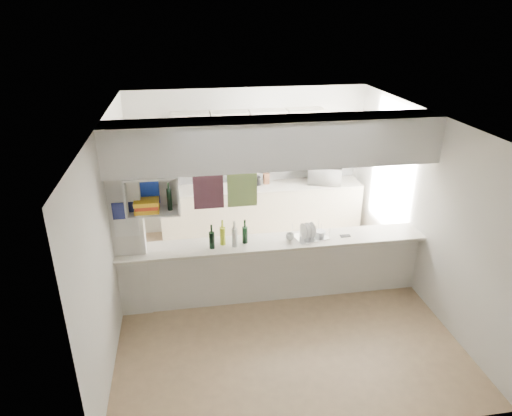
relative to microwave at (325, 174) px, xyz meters
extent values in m
plane|color=#947656|center=(-1.35, -2.06, -1.08)|extent=(4.80, 4.80, 0.00)
plane|color=white|center=(-1.35, -2.06, 1.52)|extent=(4.80, 4.80, 0.00)
plane|color=silver|center=(-1.35, 0.34, 0.22)|extent=(4.20, 0.00, 4.20)
plane|color=silver|center=(-3.45, -2.06, 0.22)|extent=(0.00, 4.80, 4.80)
plane|color=silver|center=(0.75, -2.06, 0.22)|extent=(0.00, 4.80, 4.80)
cube|color=silver|center=(-1.35, -2.06, -0.64)|extent=(4.20, 0.15, 0.88)
cube|color=beige|center=(-1.35, -2.06, -0.18)|extent=(4.20, 0.50, 0.04)
cube|color=white|center=(-1.35, -2.06, 1.22)|extent=(4.20, 0.50, 0.60)
cube|color=silver|center=(-3.25, -2.06, 0.22)|extent=(0.40, 0.18, 2.60)
cube|color=#191E4C|center=(-3.25, -2.15, 0.47)|extent=(0.30, 0.01, 0.22)
cube|color=white|center=(-3.25, -2.15, 0.24)|extent=(0.30, 0.01, 0.24)
cube|color=black|center=(-2.20, -1.84, 0.60)|extent=(0.40, 0.02, 0.62)
cube|color=#15625B|center=(-1.75, -1.84, 0.60)|extent=(0.40, 0.02, 0.62)
cube|color=white|center=(-2.90, -2.16, 0.43)|extent=(0.65, 0.35, 0.02)
cube|color=white|center=(-2.90, -2.16, 0.90)|extent=(0.65, 0.35, 0.02)
cube|color=white|center=(-2.90, -1.99, 0.67)|extent=(0.65, 0.02, 0.50)
cube|color=white|center=(-3.21, -2.16, 0.67)|extent=(0.02, 0.35, 0.50)
cube|color=white|center=(-2.59, -2.16, 0.67)|extent=(0.02, 0.35, 0.50)
cube|color=gold|center=(-2.98, -2.16, 0.47)|extent=(0.30, 0.24, 0.05)
cube|color=#AB2D16|center=(-2.98, -2.16, 0.52)|extent=(0.28, 0.22, 0.05)
cube|color=gold|center=(-2.98, -2.16, 0.57)|extent=(0.30, 0.24, 0.05)
cube|color=navy|center=(-2.95, -2.03, 0.67)|extent=(0.26, 0.02, 0.34)
cylinder|color=black|center=(-2.70, -2.16, 0.58)|extent=(0.06, 0.06, 0.28)
cube|color=silver|center=(-1.15, 0.04, -0.63)|extent=(3.60, 0.60, 0.90)
cube|color=beige|center=(-1.15, 0.04, -0.18)|extent=(3.60, 0.63, 0.03)
cube|color=silver|center=(-1.15, 0.33, 0.14)|extent=(3.60, 0.03, 0.60)
cube|color=silver|center=(-1.35, 0.17, 0.80)|extent=(2.62, 0.34, 0.72)
cube|color=white|center=(-0.60, 0.10, 0.40)|extent=(0.60, 0.46, 0.12)
cube|color=silver|center=(-0.60, -0.13, 0.36)|extent=(0.60, 0.02, 0.05)
imported|color=white|center=(0.00, 0.00, 0.00)|extent=(0.70, 0.58, 0.33)
imported|color=navy|center=(0.02, 0.02, 0.20)|extent=(0.27, 0.27, 0.07)
cube|color=silver|center=(-0.83, -2.03, -0.16)|extent=(0.50, 0.42, 0.01)
cylinder|color=white|center=(-0.94, -2.06, -0.04)|extent=(0.06, 0.22, 0.22)
cylinder|color=white|center=(-0.87, -2.04, -0.04)|extent=(0.06, 0.22, 0.22)
cylinder|color=white|center=(-0.81, -2.03, -0.04)|extent=(0.06, 0.22, 0.22)
imported|color=white|center=(-1.14, -2.08, -0.11)|extent=(0.14, 0.14, 0.09)
cylinder|color=black|center=(-2.20, -2.12, -0.05)|extent=(0.07, 0.07, 0.23)
cylinder|color=black|center=(-2.20, -2.12, 0.12)|extent=(0.03, 0.03, 0.11)
cylinder|color=#93A61B|center=(-2.05, -2.04, -0.04)|extent=(0.07, 0.07, 0.25)
cylinder|color=#93A61B|center=(-2.05, -2.04, 0.14)|extent=(0.03, 0.03, 0.11)
cylinder|color=silver|center=(-1.90, -2.12, -0.03)|extent=(0.07, 0.07, 0.27)
cylinder|color=silver|center=(-1.90, -2.12, 0.15)|extent=(0.03, 0.03, 0.11)
cylinder|color=black|center=(-1.75, -2.04, -0.05)|extent=(0.07, 0.07, 0.23)
cylinder|color=black|center=(-1.75, -2.04, 0.12)|extent=(0.03, 0.03, 0.11)
cylinder|color=silver|center=(-0.69, -2.01, -0.13)|extent=(0.15, 0.15, 0.08)
cube|color=black|center=(-0.34, -2.08, -0.16)|extent=(0.14, 0.07, 0.01)
cylinder|color=black|center=(-1.21, 0.09, -0.09)|extent=(0.11, 0.11, 0.15)
cube|color=#4F2E1B|center=(-1.05, 0.12, -0.07)|extent=(0.11, 0.09, 0.20)
camera|label=1|loc=(-2.48, -7.45, 2.75)|focal=32.00mm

